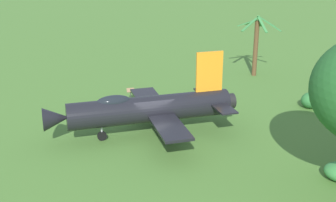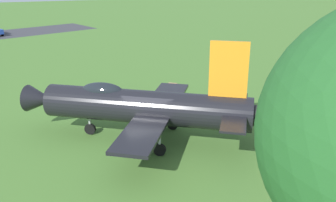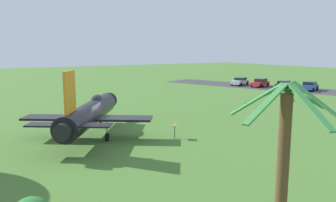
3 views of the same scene
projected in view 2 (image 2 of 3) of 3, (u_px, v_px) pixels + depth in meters
name	position (u px, v px, depth m)	size (l,w,h in m)	color
ground_plane	(147.00, 139.00, 19.02)	(200.00, 200.00, 0.00)	#47722D
display_jet	(139.00, 106.00, 18.47)	(11.57, 9.25, 5.30)	black
info_plaque	(172.00, 88.00, 24.67)	(0.72, 0.68, 1.14)	#333333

